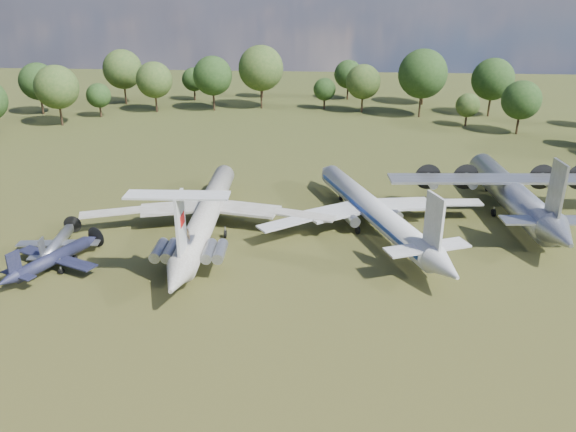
# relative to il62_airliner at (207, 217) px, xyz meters

# --- Properties ---
(ground) EXTENTS (300.00, 300.00, 0.00)m
(ground) POSITION_rel_il62_airliner_xyz_m (4.88, -0.89, -2.18)
(ground) COLOR #1C3612
(ground) RESTS_ON ground
(il62_airliner) EXTENTS (36.00, 45.83, 4.36)m
(il62_airliner) POSITION_rel_il62_airliner_xyz_m (0.00, 0.00, 0.00)
(il62_airliner) COLOR silver
(il62_airliner) RESTS_ON ground
(tu104_jet) EXTENTS (46.05, 52.13, 4.32)m
(tu104_jet) POSITION_rel_il62_airliner_xyz_m (22.08, 2.85, -0.02)
(tu104_jet) COLOR silver
(tu104_jet) RESTS_ON ground
(an12_transport) EXTENTS (37.57, 41.36, 5.12)m
(an12_transport) POSITION_rel_il62_airliner_xyz_m (42.17, 9.86, 0.38)
(an12_transport) COLOR #A7AAAF
(an12_transport) RESTS_ON ground
(small_prop_west) EXTENTS (16.31, 18.51, 2.25)m
(small_prop_west) POSITION_rel_il62_airliner_xyz_m (-15.67, -12.13, -1.05)
(small_prop_west) COLOR black
(small_prop_west) RESTS_ON ground
(small_prop_northwest) EXTENTS (11.53, 14.73, 2.00)m
(small_prop_northwest) POSITION_rel_il62_airliner_xyz_m (-17.21, -7.85, -1.18)
(small_prop_northwest) COLOR #A3A5AB
(small_prop_northwest) RESTS_ON ground
(person_on_il62) EXTENTS (0.67, 0.55, 1.58)m
(person_on_il62) POSITION_rel_il62_airliner_xyz_m (0.50, -12.20, 2.97)
(person_on_il62) COLOR olive
(person_on_il62) RESTS_ON il62_airliner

